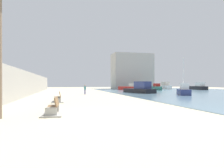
{
  "coord_description": "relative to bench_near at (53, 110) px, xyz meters",
  "views": [
    {
      "loc": [
        -2.53,
        -10.31,
        1.76
      ],
      "look_at": [
        3.15,
        12.41,
        1.66
      ],
      "focal_mm": 31.32,
      "sensor_mm": 36.0,
      "label": 1
    }
  ],
  "objects": [
    {
      "name": "boat_distant",
      "position": [
        23.82,
        34.81,
        0.43
      ],
      "size": [
        3.38,
        7.29,
        1.67
      ],
      "color": "#337060",
      "rests_on": "water_bay"
    },
    {
      "name": "bench_far",
      "position": [
        0.06,
        7.43,
        0.0
      ],
      "size": [
        1.16,
        2.13,
        0.98
      ],
      "color": "#ADAAA3",
      "rests_on": "ground"
    },
    {
      "name": "harbor_building",
      "position": [
        20.96,
        44.94,
        5.09
      ],
      "size": [
        12.0,
        6.0,
        10.65
      ],
      "primitive_type": "cube",
      "color": "#ADAAA3",
      "rests_on": "ground"
    },
    {
      "name": "boat_mid_bay",
      "position": [
        29.66,
        41.34,
        0.61
      ],
      "size": [
        2.14,
        6.36,
        2.18
      ],
      "color": "white",
      "rests_on": "water_bay"
    },
    {
      "name": "person_walking",
      "position": [
        3.86,
        19.28,
        0.64
      ],
      "size": [
        0.28,
        0.51,
        1.52
      ],
      "color": "navy",
      "rests_on": "ground"
    },
    {
      "name": "bench_near",
      "position": [
        0.0,
        0.0,
        0.0
      ],
      "size": [
        1.2,
        2.15,
        0.98
      ],
      "color": "#ADAAA3",
      "rests_on": "ground"
    },
    {
      "name": "boat_far_right",
      "position": [
        17.84,
        14.01,
        0.48
      ],
      "size": [
        3.08,
        4.4,
        5.73
      ],
      "color": "navy",
      "rests_on": "water_bay"
    },
    {
      "name": "boat_outer",
      "position": [
        35.88,
        33.92,
        0.53
      ],
      "size": [
        2.6,
        6.65,
        1.99
      ],
      "color": "black",
      "rests_on": "water_bay"
    },
    {
      "name": "boat_nearest",
      "position": [
        17.5,
        34.97,
        0.43
      ],
      "size": [
        5.65,
        7.32,
        1.69
      ],
      "color": "red",
      "rests_on": "water_bay"
    },
    {
      "name": "ground_plane",
      "position": [
        3.09,
        16.94,
        -0.23
      ],
      "size": [
        120.0,
        120.0,
        0.0
      ],
      "primitive_type": "plane",
      "color": "beige"
    },
    {
      "name": "seawall",
      "position": [
        -4.41,
        16.94,
        1.42
      ],
      "size": [
        0.8,
        64.0,
        3.32
      ],
      "primitive_type": "cube",
      "color": "#ADAAA3",
      "rests_on": "ground"
    },
    {
      "name": "water_bay",
      "position": [
        27.09,
        16.94,
        -0.21
      ],
      "size": [
        36.0,
        68.0,
        0.04
      ],
      "primitive_type": "cube",
      "color": "#6B8EA3",
      "rests_on": "ground"
    },
    {
      "name": "boat_far_left",
      "position": [
        13.86,
        21.12,
        0.53
      ],
      "size": [
        4.11,
        6.95,
        2.03
      ],
      "color": "black",
      "rests_on": "water_bay"
    }
  ]
}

